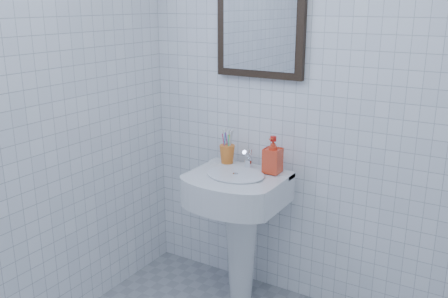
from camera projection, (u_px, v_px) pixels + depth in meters
The scene contains 6 objects.
wall_back at pixel (335, 81), 2.47m from camera, with size 2.20×0.02×2.50m, color white.
washbasin at pixel (240, 215), 2.71m from camera, with size 0.50×0.37×0.77m.
faucet at pixel (248, 160), 2.70m from camera, with size 0.04×0.10×0.11m.
toothbrush_cup at pixel (227, 154), 2.78m from camera, with size 0.09×0.09×0.10m, color orange, non-canonical shape.
soap_dispenser at pixel (273, 155), 2.61m from camera, with size 0.09×0.09×0.19m, color red.
wall_mirror at pixel (260, 18), 2.58m from camera, with size 0.50×0.04×0.62m.
Camera 1 is at (0.80, -1.20, 1.63)m, focal length 40.00 mm.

